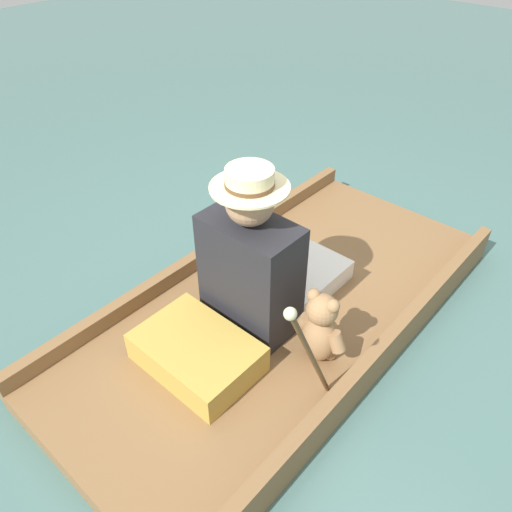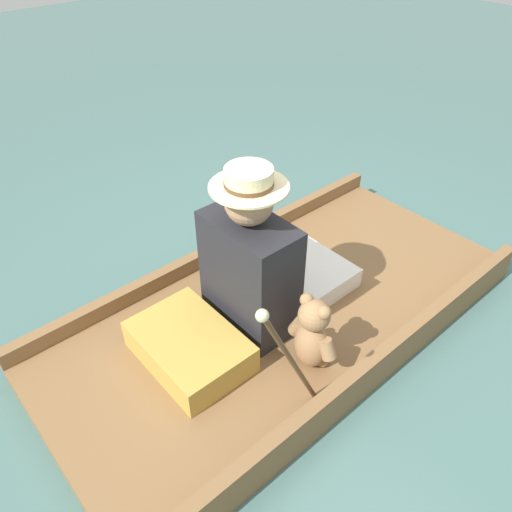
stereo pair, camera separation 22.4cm
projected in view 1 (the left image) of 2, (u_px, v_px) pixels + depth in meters
name	position (u px, v px, depth m)	size (l,w,h in m)	color
ground_plane	(282.00, 320.00, 2.62)	(16.00, 16.00, 0.00)	#476B66
punt_boat	(282.00, 311.00, 2.57)	(1.16, 2.44, 0.20)	brown
seat_cushion	(197.00, 353.00, 2.19)	(0.53, 0.37, 0.14)	#B7933D
seated_person	(261.00, 265.00, 2.32)	(0.44, 0.77, 0.83)	white
teddy_bear	(320.00, 329.00, 2.16)	(0.27, 0.16, 0.38)	#9E754C
wine_glass	(254.00, 236.00, 2.80)	(0.09, 0.09, 0.22)	silver
walking_cane	(308.00, 349.00, 1.76)	(0.04, 0.33, 0.70)	brown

